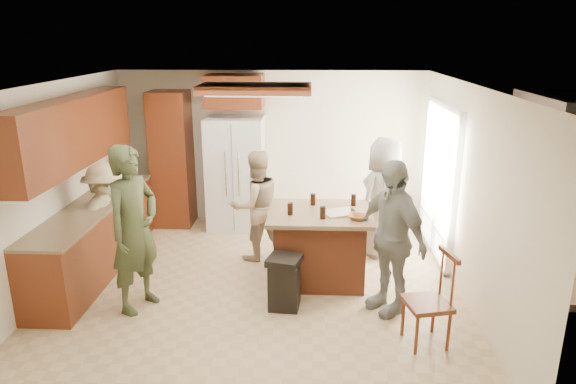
{
  "coord_description": "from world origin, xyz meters",
  "views": [
    {
      "loc": [
        0.65,
        -5.82,
        3.04
      ],
      "look_at": [
        0.37,
        0.32,
        1.15
      ],
      "focal_mm": 32.0,
      "sensor_mm": 36.0,
      "label": 1
    }
  ],
  "objects_px": {
    "refrigerator": "(236,173)",
    "kitchen_island": "(319,245)",
    "person_behind_left": "(256,206)",
    "person_behind_right": "(384,197)",
    "spindle_chair": "(429,303)",
    "trash_bin": "(284,282)",
    "person_counter": "(107,218)",
    "person_front_left": "(134,229)",
    "person_side_right": "(391,237)"
  },
  "relations": [
    {
      "from": "refrigerator",
      "to": "kitchen_island",
      "type": "bearing_deg",
      "value": -55.19
    },
    {
      "from": "person_behind_left",
      "to": "person_behind_right",
      "type": "height_order",
      "value": "person_behind_right"
    },
    {
      "from": "person_behind_right",
      "to": "spindle_chair",
      "type": "xyz_separation_m",
      "value": [
        0.18,
        -2.24,
        -0.4
      ]
    },
    {
      "from": "spindle_chair",
      "to": "kitchen_island",
      "type": "bearing_deg",
      "value": 128.35
    },
    {
      "from": "spindle_chair",
      "to": "person_behind_left",
      "type": "bearing_deg",
      "value": 133.95
    },
    {
      "from": "refrigerator",
      "to": "trash_bin",
      "type": "relative_size",
      "value": 2.86
    },
    {
      "from": "person_behind_left",
      "to": "person_counter",
      "type": "height_order",
      "value": "person_behind_left"
    },
    {
      "from": "person_behind_left",
      "to": "kitchen_island",
      "type": "relative_size",
      "value": 1.21
    },
    {
      "from": "refrigerator",
      "to": "person_front_left",
      "type": "bearing_deg",
      "value": -105.79
    },
    {
      "from": "spindle_chair",
      "to": "person_behind_right",
      "type": "bearing_deg",
      "value": 94.55
    },
    {
      "from": "person_behind_left",
      "to": "spindle_chair",
      "type": "bearing_deg",
      "value": 104.02
    },
    {
      "from": "person_side_right",
      "to": "person_behind_left",
      "type": "bearing_deg",
      "value": -162.21
    },
    {
      "from": "kitchen_island",
      "to": "spindle_chair",
      "type": "height_order",
      "value": "spindle_chair"
    },
    {
      "from": "person_behind_right",
      "to": "refrigerator",
      "type": "distance_m",
      "value": 2.47
    },
    {
      "from": "trash_bin",
      "to": "kitchen_island",
      "type": "bearing_deg",
      "value": 60.53
    },
    {
      "from": "person_front_left",
      "to": "trash_bin",
      "type": "bearing_deg",
      "value": -62.94
    },
    {
      "from": "refrigerator",
      "to": "kitchen_island",
      "type": "height_order",
      "value": "refrigerator"
    },
    {
      "from": "person_behind_left",
      "to": "refrigerator",
      "type": "relative_size",
      "value": 0.86
    },
    {
      "from": "person_front_left",
      "to": "refrigerator",
      "type": "relative_size",
      "value": 1.07
    },
    {
      "from": "person_front_left",
      "to": "person_counter",
      "type": "height_order",
      "value": "person_front_left"
    },
    {
      "from": "refrigerator",
      "to": "kitchen_island",
      "type": "relative_size",
      "value": 1.41
    },
    {
      "from": "person_front_left",
      "to": "spindle_chair",
      "type": "distance_m",
      "value": 3.27
    },
    {
      "from": "person_behind_left",
      "to": "person_counter",
      "type": "relative_size",
      "value": 1.05
    },
    {
      "from": "kitchen_island",
      "to": "person_behind_left",
      "type": "bearing_deg",
      "value": 143.02
    },
    {
      "from": "trash_bin",
      "to": "person_side_right",
      "type": "bearing_deg",
      "value": 0.63
    },
    {
      "from": "person_behind_left",
      "to": "trash_bin",
      "type": "xyz_separation_m",
      "value": [
        0.46,
        -1.37,
        -0.46
      ]
    },
    {
      "from": "person_behind_right",
      "to": "person_side_right",
      "type": "xyz_separation_m",
      "value": [
        -0.13,
        -1.56,
        0.03
      ]
    },
    {
      "from": "person_front_left",
      "to": "refrigerator",
      "type": "xyz_separation_m",
      "value": [
        0.76,
        2.68,
        -0.06
      ]
    },
    {
      "from": "person_behind_left",
      "to": "person_side_right",
      "type": "distance_m",
      "value": 2.14
    },
    {
      "from": "person_behind_right",
      "to": "refrigerator",
      "type": "xyz_separation_m",
      "value": [
        -2.23,
        1.04,
        0.04
      ]
    },
    {
      "from": "person_behind_right",
      "to": "spindle_chair",
      "type": "height_order",
      "value": "person_behind_right"
    },
    {
      "from": "person_front_left",
      "to": "spindle_chair",
      "type": "relative_size",
      "value": 1.93
    },
    {
      "from": "trash_bin",
      "to": "person_front_left",
      "type": "bearing_deg",
      "value": -177.73
    },
    {
      "from": "kitchen_island",
      "to": "spindle_chair",
      "type": "bearing_deg",
      "value": -51.65
    },
    {
      "from": "person_side_right",
      "to": "person_behind_right",
      "type": "bearing_deg",
      "value": 142.36
    },
    {
      "from": "person_front_left",
      "to": "person_counter",
      "type": "distance_m",
      "value": 1.2
    },
    {
      "from": "person_front_left",
      "to": "refrigerator",
      "type": "height_order",
      "value": "person_front_left"
    },
    {
      "from": "person_side_right",
      "to": "trash_bin",
      "type": "relative_size",
      "value": 2.81
    },
    {
      "from": "kitchen_island",
      "to": "spindle_chair",
      "type": "xyz_separation_m",
      "value": [
        1.09,
        -1.38,
        -0.02
      ]
    },
    {
      "from": "kitchen_island",
      "to": "trash_bin",
      "type": "distance_m",
      "value": 0.84
    },
    {
      "from": "person_front_left",
      "to": "person_behind_left",
      "type": "relative_size",
      "value": 1.24
    },
    {
      "from": "refrigerator",
      "to": "spindle_chair",
      "type": "distance_m",
      "value": 4.1
    },
    {
      "from": "person_side_right",
      "to": "spindle_chair",
      "type": "distance_m",
      "value": 0.86
    },
    {
      "from": "trash_bin",
      "to": "spindle_chair",
      "type": "xyz_separation_m",
      "value": [
        1.49,
        -0.66,
        0.13
      ]
    },
    {
      "from": "person_counter",
      "to": "person_behind_left",
      "type": "bearing_deg",
      "value": -71.88
    },
    {
      "from": "trash_bin",
      "to": "spindle_chair",
      "type": "distance_m",
      "value": 1.64
    },
    {
      "from": "kitchen_island",
      "to": "trash_bin",
      "type": "bearing_deg",
      "value": -119.47
    },
    {
      "from": "person_counter",
      "to": "kitchen_island",
      "type": "distance_m",
      "value": 2.8
    },
    {
      "from": "person_side_right",
      "to": "person_counter",
      "type": "distance_m",
      "value": 3.67
    },
    {
      "from": "person_counter",
      "to": "refrigerator",
      "type": "distance_m",
      "value": 2.28
    }
  ]
}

